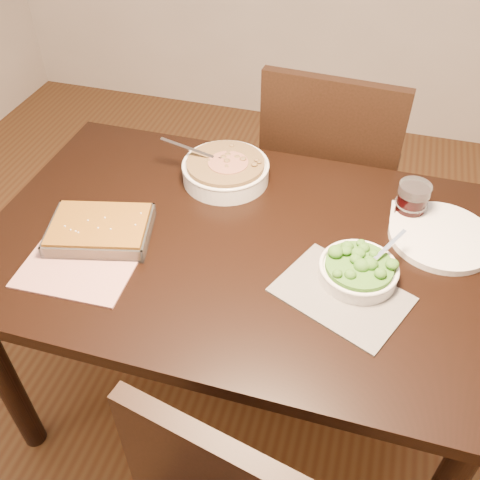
{
  "coord_description": "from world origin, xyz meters",
  "views": [
    {
      "loc": [
        0.3,
        -1.02,
        1.73
      ],
      "look_at": [
        0.01,
        -0.05,
        0.8
      ],
      "focal_mm": 40.0,
      "sensor_mm": 36.0,
      "label": 1
    }
  ],
  "objects_px": {
    "wine_tumbler": "(412,199)",
    "dinner_plate": "(441,236)",
    "chair_far": "(330,175)",
    "stew_bowl": "(226,170)",
    "broccoli_bowl": "(358,270)",
    "table": "(240,265)",
    "baking_dish": "(100,230)"
  },
  "relations": [
    {
      "from": "wine_tumbler",
      "to": "dinner_plate",
      "type": "distance_m",
      "value": 0.13
    },
    {
      "from": "chair_far",
      "to": "stew_bowl",
      "type": "bearing_deg",
      "value": 57.53
    },
    {
      "from": "broccoli_bowl",
      "to": "chair_far",
      "type": "height_order",
      "value": "chair_far"
    },
    {
      "from": "stew_bowl",
      "to": "wine_tumbler",
      "type": "relative_size",
      "value": 2.97
    },
    {
      "from": "table",
      "to": "broccoli_bowl",
      "type": "xyz_separation_m",
      "value": [
        0.32,
        -0.05,
        0.12
      ]
    },
    {
      "from": "table",
      "to": "wine_tumbler",
      "type": "relative_size",
      "value": 13.99
    },
    {
      "from": "chair_far",
      "to": "table",
      "type": "bearing_deg",
      "value": 79.59
    },
    {
      "from": "table",
      "to": "baking_dish",
      "type": "xyz_separation_m",
      "value": [
        -0.37,
        -0.09,
        0.12
      ]
    },
    {
      "from": "dinner_plate",
      "to": "baking_dish",
      "type": "bearing_deg",
      "value": -164.43
    },
    {
      "from": "stew_bowl",
      "to": "baking_dish",
      "type": "relative_size",
      "value": 0.96
    },
    {
      "from": "stew_bowl",
      "to": "wine_tumbler",
      "type": "distance_m",
      "value": 0.55
    },
    {
      "from": "stew_bowl",
      "to": "chair_far",
      "type": "distance_m",
      "value": 0.53
    },
    {
      "from": "stew_bowl",
      "to": "broccoli_bowl",
      "type": "distance_m",
      "value": 0.54
    },
    {
      "from": "broccoli_bowl",
      "to": "dinner_plate",
      "type": "bearing_deg",
      "value": 46.13
    },
    {
      "from": "baking_dish",
      "to": "broccoli_bowl",
      "type": "bearing_deg",
      "value": -10.38
    },
    {
      "from": "table",
      "to": "wine_tumbler",
      "type": "xyz_separation_m",
      "value": [
        0.43,
        0.24,
        0.15
      ]
    },
    {
      "from": "table",
      "to": "dinner_plate",
      "type": "bearing_deg",
      "value": 16.71
    },
    {
      "from": "baking_dish",
      "to": "chair_far",
      "type": "height_order",
      "value": "chair_far"
    },
    {
      "from": "stew_bowl",
      "to": "baking_dish",
      "type": "bearing_deg",
      "value": -125.69
    },
    {
      "from": "broccoli_bowl",
      "to": "chair_far",
      "type": "relative_size",
      "value": 0.21
    },
    {
      "from": "table",
      "to": "wine_tumbler",
      "type": "distance_m",
      "value": 0.52
    },
    {
      "from": "chair_far",
      "to": "wine_tumbler",
      "type": "bearing_deg",
      "value": 128.01
    },
    {
      "from": "table",
      "to": "baking_dish",
      "type": "relative_size",
      "value": 4.53
    },
    {
      "from": "table",
      "to": "stew_bowl",
      "type": "bearing_deg",
      "value": 115.41
    },
    {
      "from": "stew_bowl",
      "to": "broccoli_bowl",
      "type": "height_order",
      "value": "stew_bowl"
    },
    {
      "from": "wine_tumbler",
      "to": "chair_far",
      "type": "xyz_separation_m",
      "value": [
        -0.27,
        0.4,
        -0.25
      ]
    },
    {
      "from": "stew_bowl",
      "to": "baking_dish",
      "type": "xyz_separation_m",
      "value": [
        -0.25,
        -0.35,
        -0.01
      ]
    },
    {
      "from": "broccoli_bowl",
      "to": "dinner_plate",
      "type": "xyz_separation_m",
      "value": [
        0.2,
        0.21,
        -0.02
      ]
    },
    {
      "from": "dinner_plate",
      "to": "chair_far",
      "type": "xyz_separation_m",
      "value": [
        -0.36,
        0.48,
        -0.2
      ]
    },
    {
      "from": "table",
      "to": "baking_dish",
      "type": "bearing_deg",
      "value": -166.06
    },
    {
      "from": "stew_bowl",
      "to": "wine_tumbler",
      "type": "bearing_deg",
      "value": -1.27
    },
    {
      "from": "broccoli_bowl",
      "to": "baking_dish",
      "type": "distance_m",
      "value": 0.69
    }
  ]
}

